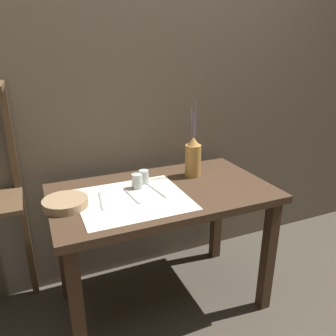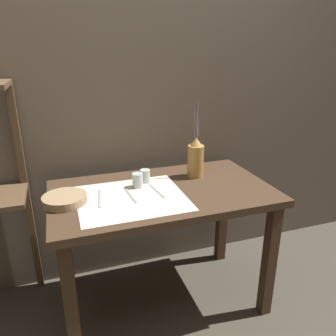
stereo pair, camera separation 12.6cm
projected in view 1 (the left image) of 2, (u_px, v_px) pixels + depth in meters
ground_plane at (163, 300)px, 1.99m from camera, size 12.00×12.00×0.00m
stone_wall_back at (134, 91)px, 1.96m from camera, size 7.00×0.06×2.40m
wooden_table at (163, 208)px, 1.78m from camera, size 1.17×0.67×0.73m
linen_cloth at (133, 199)px, 1.63m from camera, size 0.53×0.47×0.00m
pitcher_with_flowers at (193, 158)px, 1.90m from camera, size 0.09×0.09×0.45m
wooden_bowl at (65, 203)px, 1.55m from camera, size 0.21×0.21×0.04m
glass_tumbler_near at (137, 181)px, 1.75m from camera, size 0.06×0.06×0.08m
glass_tumbler_far at (144, 177)px, 1.81m from camera, size 0.05×0.05×0.07m
knife_center at (101, 201)px, 1.61m from camera, size 0.04×0.21×0.00m
fork_outer at (131, 196)px, 1.66m from camera, size 0.03×0.21×0.00m
fork_inner at (156, 190)px, 1.73m from camera, size 0.04×0.21×0.00m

